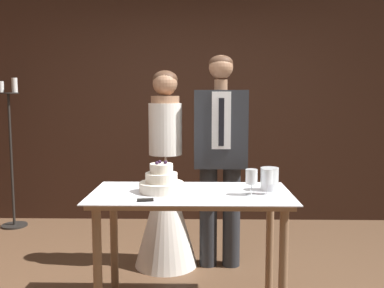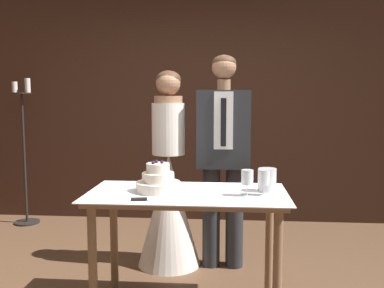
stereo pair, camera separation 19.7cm
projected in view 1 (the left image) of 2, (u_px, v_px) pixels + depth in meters
wall_back at (189, 104)px, 5.00m from camera, size 5.32×0.12×2.73m
cake_table at (191, 209)px, 2.85m from camera, size 1.32×0.69×0.82m
tiered_cake at (161, 182)px, 2.84m from camera, size 0.30×0.30×0.21m
cake_knife at (157, 200)px, 2.60m from camera, size 0.40×0.10×0.02m
wine_glass_near at (251, 177)px, 2.75m from camera, size 0.08×0.08×0.17m
wine_glass_middle at (267, 178)px, 2.77m from camera, size 0.08×0.08×0.17m
hurricane_candle at (269, 179)px, 2.89m from camera, size 0.12×0.12×0.16m
bride at (166, 195)px, 3.65m from camera, size 0.54×0.54×1.67m
groom at (220, 150)px, 3.60m from camera, size 0.44×0.25×1.80m
candle_stand at (11, 158)px, 4.73m from camera, size 0.28×0.28×1.66m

